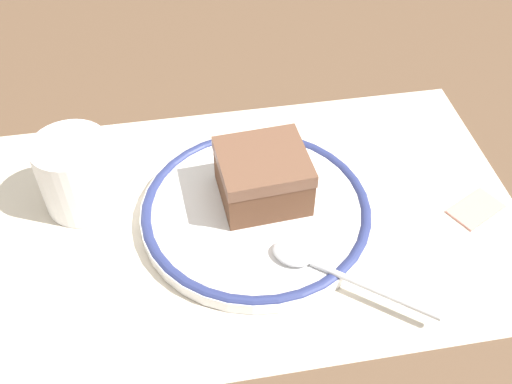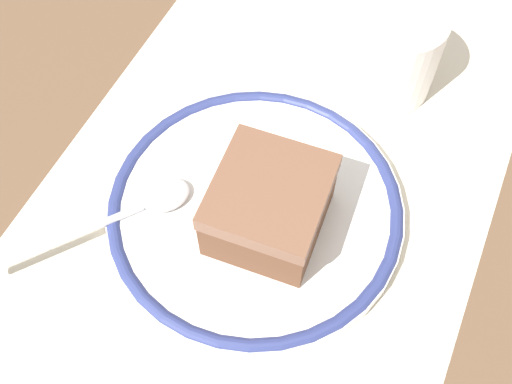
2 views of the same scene
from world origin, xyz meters
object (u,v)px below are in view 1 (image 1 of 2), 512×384
Objects in this scene: cup at (78,177)px; sugar_packet at (476,207)px; cake_slice at (263,176)px; plate at (256,210)px; spoon at (315,263)px.

sugar_packet is at bearing 168.48° from cup.
cake_slice reaches higher than sugar_packet.
cake_slice is (-0.01, -0.01, 0.03)m from plate.
cake_slice is 0.09m from spoon.
cake_slice is at bearing -72.23° from spoon.
cup is 1.43× the size of sugar_packet.
sugar_packet is (-0.17, -0.05, -0.01)m from spoon.
plate is 0.08m from spoon.
cake_slice is at bearing -11.65° from sugar_packet.
spoon is 0.17m from sugar_packet.
cup is (0.19, -0.12, 0.01)m from spoon.
plate is 0.17m from cup.
spoon reaches higher than plate.
spoon is 2.48× the size of sugar_packet.
spoon is 0.23m from cup.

